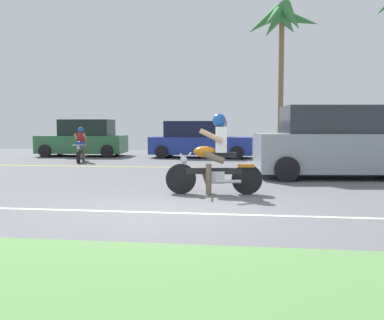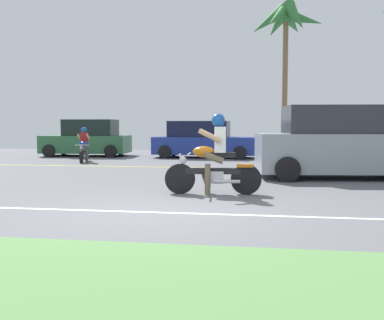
{
  "view_description": "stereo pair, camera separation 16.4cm",
  "coord_description": "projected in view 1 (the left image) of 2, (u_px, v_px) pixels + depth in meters",
  "views": [
    {
      "loc": [
        1.36,
        -7.31,
        1.45
      ],
      "look_at": [
        -0.1,
        3.22,
        0.61
      ],
      "focal_mm": 42.45,
      "sensor_mm": 36.0,
      "label": 1
    },
    {
      "loc": [
        1.52,
        -7.29,
        1.45
      ],
      "look_at": [
        -0.1,
        3.22,
        0.61
      ],
      "focal_mm": 42.45,
      "sensor_mm": 36.0,
      "label": 2
    }
  ],
  "objects": [
    {
      "name": "ground",
      "position": [
        195.0,
        188.0,
        10.48
      ],
      "size": [
        56.0,
        30.0,
        0.04
      ],
      "primitive_type": "cube",
      "color": "slate"
    },
    {
      "name": "palm_tree_1",
      "position": [
        282.0,
        26.0,
        21.96
      ],
      "size": [
        3.61,
        3.48,
        7.36
      ],
      "color": "brown",
      "rests_on": "ground"
    },
    {
      "name": "motorcyclist_distant",
      "position": [
        81.0,
        147.0,
        17.42
      ],
      "size": [
        0.58,
        1.6,
        1.35
      ],
      "color": "black",
      "rests_on": "ground"
    },
    {
      "name": "lane_line_near",
      "position": [
        170.0,
        213.0,
        7.42
      ],
      "size": [
        50.4,
        0.12,
        0.01
      ],
      "primitive_type": "cube",
      "color": "silver",
      "rests_on": "ground"
    },
    {
      "name": "suv_nearby",
      "position": [
        343.0,
        143.0,
        12.3
      ],
      "size": [
        4.91,
        2.52,
        1.95
      ],
      "color": "#8C939E",
      "rests_on": "ground"
    },
    {
      "name": "grass_median",
      "position": [
        74.0,
        310.0,
        3.47
      ],
      "size": [
        56.0,
        3.8,
        0.06
      ],
      "primitive_type": "cube",
      "color": "#5B8C4C",
      "rests_on": "ground"
    },
    {
      "name": "lane_line_far",
      "position": [
        214.0,
        168.0,
        15.12
      ],
      "size": [
        50.4,
        0.12,
        0.01
      ],
      "primitive_type": "cube",
      "color": "yellow",
      "rests_on": "ground"
    },
    {
      "name": "motorcyclist",
      "position": [
        215.0,
        160.0,
        9.38
      ],
      "size": [
        2.0,
        0.65,
        1.67
      ],
      "color": "black",
      "rests_on": "ground"
    },
    {
      "name": "parked_car_2",
      "position": [
        335.0,
        142.0,
        18.7
      ],
      "size": [
        3.86,
        2.05,
        1.61
      ],
      "color": "white",
      "rests_on": "ground"
    },
    {
      "name": "parked_car_0",
      "position": [
        84.0,
        139.0,
        20.77
      ],
      "size": [
        3.99,
        2.23,
        1.67
      ],
      "color": "#2D663D",
      "rests_on": "ground"
    },
    {
      "name": "parked_car_1",
      "position": [
        200.0,
        141.0,
        19.82
      ],
      "size": [
        4.51,
        1.97,
        1.6
      ],
      "color": "navy",
      "rests_on": "ground"
    }
  ]
}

